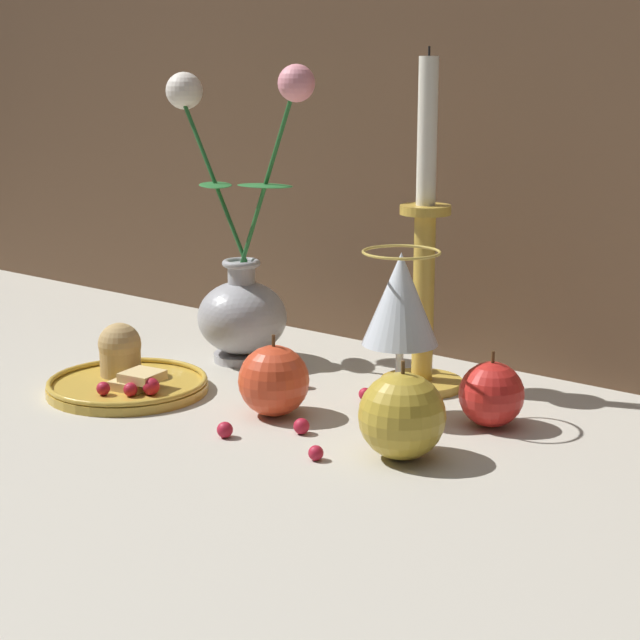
{
  "coord_description": "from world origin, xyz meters",
  "views": [
    {
      "loc": [
        0.7,
        -0.83,
        0.36
      ],
      "look_at": [
        0.03,
        0.01,
        0.1
      ],
      "focal_mm": 60.0,
      "sensor_mm": 36.0,
      "label": 1
    }
  ],
  "objects_px": {
    "plate_with_pastries": "(126,376)",
    "apple_beside_vase": "(402,416)",
    "apple_at_table_edge": "(274,381)",
    "wine_glass": "(400,305)",
    "candlestick": "(424,275)",
    "apple_near_glass": "(491,394)",
    "vase": "(241,287)"
  },
  "relations": [
    {
      "from": "plate_with_pastries",
      "to": "apple_beside_vase",
      "type": "distance_m",
      "value": 0.36
    },
    {
      "from": "vase",
      "to": "apple_near_glass",
      "type": "relative_size",
      "value": 4.55
    },
    {
      "from": "plate_with_pastries",
      "to": "apple_beside_vase",
      "type": "bearing_deg",
      "value": 2.69
    },
    {
      "from": "plate_with_pastries",
      "to": "apple_at_table_edge",
      "type": "bearing_deg",
      "value": 11.24
    },
    {
      "from": "candlestick",
      "to": "vase",
      "type": "bearing_deg",
      "value": -170.0
    },
    {
      "from": "plate_with_pastries",
      "to": "apple_beside_vase",
      "type": "height_order",
      "value": "apple_beside_vase"
    },
    {
      "from": "candlestick",
      "to": "apple_at_table_edge",
      "type": "distance_m",
      "value": 0.21
    },
    {
      "from": "plate_with_pastries",
      "to": "candlestick",
      "type": "height_order",
      "value": "candlestick"
    },
    {
      "from": "apple_beside_vase",
      "to": "apple_near_glass",
      "type": "distance_m",
      "value": 0.13
    },
    {
      "from": "plate_with_pastries",
      "to": "wine_glass",
      "type": "height_order",
      "value": "wine_glass"
    },
    {
      "from": "vase",
      "to": "apple_at_table_edge",
      "type": "relative_size",
      "value": 4.13
    },
    {
      "from": "vase",
      "to": "candlestick",
      "type": "relative_size",
      "value": 0.95
    },
    {
      "from": "vase",
      "to": "candlestick",
      "type": "xyz_separation_m",
      "value": [
        0.24,
        0.04,
        0.04
      ]
    },
    {
      "from": "apple_near_glass",
      "to": "apple_at_table_edge",
      "type": "height_order",
      "value": "apple_at_table_edge"
    },
    {
      "from": "apple_beside_vase",
      "to": "apple_at_table_edge",
      "type": "relative_size",
      "value": 1.09
    },
    {
      "from": "plate_with_pastries",
      "to": "apple_beside_vase",
      "type": "xyz_separation_m",
      "value": [
        0.36,
        0.02,
        0.02
      ]
    },
    {
      "from": "candlestick",
      "to": "apple_near_glass",
      "type": "height_order",
      "value": "candlestick"
    },
    {
      "from": "plate_with_pastries",
      "to": "apple_near_glass",
      "type": "height_order",
      "value": "apple_near_glass"
    },
    {
      "from": "apple_at_table_edge",
      "to": "apple_beside_vase",
      "type": "bearing_deg",
      "value": -6.64
    },
    {
      "from": "plate_with_pastries",
      "to": "candlestick",
      "type": "xyz_separation_m",
      "value": [
        0.25,
        0.21,
        0.11
      ]
    },
    {
      "from": "plate_with_pastries",
      "to": "apple_near_glass",
      "type": "xyz_separation_m",
      "value": [
        0.38,
        0.15,
        0.02
      ]
    },
    {
      "from": "vase",
      "to": "apple_near_glass",
      "type": "height_order",
      "value": "vase"
    },
    {
      "from": "wine_glass",
      "to": "apple_near_glass",
      "type": "height_order",
      "value": "wine_glass"
    },
    {
      "from": "plate_with_pastries",
      "to": "wine_glass",
      "type": "bearing_deg",
      "value": 21.35
    },
    {
      "from": "apple_beside_vase",
      "to": "apple_at_table_edge",
      "type": "height_order",
      "value": "apple_beside_vase"
    },
    {
      "from": "vase",
      "to": "plate_with_pastries",
      "type": "xyz_separation_m",
      "value": [
        -0.02,
        -0.17,
        -0.08
      ]
    },
    {
      "from": "candlestick",
      "to": "apple_beside_vase",
      "type": "relative_size",
      "value": 3.99
    },
    {
      "from": "plate_with_pastries",
      "to": "candlestick",
      "type": "bearing_deg",
      "value": 40.0
    },
    {
      "from": "plate_with_pastries",
      "to": "wine_glass",
      "type": "distance_m",
      "value": 0.33
    },
    {
      "from": "vase",
      "to": "apple_beside_vase",
      "type": "distance_m",
      "value": 0.38
    },
    {
      "from": "wine_glass",
      "to": "apple_beside_vase",
      "type": "bearing_deg",
      "value": -54.4
    },
    {
      "from": "vase",
      "to": "wine_glass",
      "type": "bearing_deg",
      "value": -11.97
    }
  ]
}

